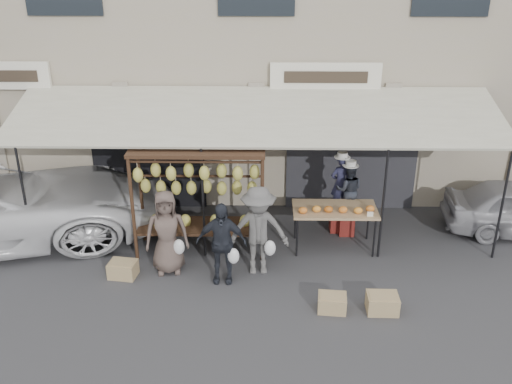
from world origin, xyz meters
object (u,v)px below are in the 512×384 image
at_px(customer_mid, 221,243).
at_px(produce_table, 335,210).
at_px(banana_rack, 198,181).
at_px(crate_near_a, 332,303).
at_px(customer_left, 167,232).
at_px(crate_near_b, 382,303).
at_px(vendor_left, 340,183).
at_px(crate_far, 123,269).
at_px(vendor_right, 349,190).
at_px(customer_right, 258,231).

bearing_deg(customer_mid, produce_table, 30.82).
distance_m(banana_rack, crate_near_a, 3.48).
relative_size(customer_left, crate_near_b, 3.14).
xyz_separation_m(vendor_left, customer_left, (-3.45, -1.72, -0.29)).
bearing_deg(customer_left, crate_far, -173.77).
bearing_deg(vendor_left, vendor_right, 116.11).
xyz_separation_m(banana_rack, produce_table, (2.72, 0.16, -0.69)).
distance_m(crate_near_a, crate_far, 3.99).
bearing_deg(crate_far, customer_left, 14.80).
bearing_deg(vendor_left, customer_mid, 22.03).
relative_size(customer_right, crate_near_a, 3.67).
relative_size(vendor_right, customer_right, 0.66).
distance_m(produce_table, customer_right, 1.80).
height_order(crate_near_a, crate_near_b, crate_near_b).
distance_m(banana_rack, crate_near_b, 4.14).
height_order(customer_mid, customer_right, customer_right).
relative_size(vendor_left, customer_left, 0.75).
bearing_deg(vendor_left, crate_near_a, 63.39).
distance_m(customer_right, crate_far, 2.68).
bearing_deg(crate_near_a, vendor_right, 77.90).
relative_size(customer_mid, crate_far, 3.14).
xyz_separation_m(produce_table, crate_near_b, (0.61, -2.17, -0.71)).
relative_size(banana_rack, customer_mid, 1.64).
distance_m(vendor_left, customer_mid, 3.16).
xyz_separation_m(vendor_left, customer_mid, (-2.40, -2.03, -0.33)).
distance_m(produce_table, customer_mid, 2.53).
distance_m(customer_mid, customer_right, 0.74).
relative_size(vendor_left, customer_mid, 0.79).
bearing_deg(banana_rack, crate_near_a, -38.88).
xyz_separation_m(vendor_right, customer_mid, (-2.56, -1.87, -0.25)).
xyz_separation_m(vendor_right, crate_far, (-4.46, -1.77, -0.89)).
bearing_deg(vendor_right, crate_far, 29.12).
relative_size(vendor_left, crate_near_b, 2.36).
height_order(vendor_right, customer_left, customer_left).
xyz_separation_m(banana_rack, crate_near_b, (3.33, -2.01, -1.41)).
bearing_deg(crate_far, customer_mid, -2.84).
bearing_deg(customer_right, vendor_left, 40.47).
bearing_deg(vendor_right, produce_table, 68.66).
height_order(vendor_left, customer_mid, vendor_left).
relative_size(vendor_left, crate_near_a, 2.59).
xyz_separation_m(crate_near_a, crate_far, (-3.86, 1.01, 0.01)).
height_order(customer_right, crate_near_a, customer_right).
relative_size(customer_left, crate_far, 3.30).
relative_size(produce_table, vendor_right, 1.45).
distance_m(banana_rack, customer_mid, 1.41).
bearing_deg(customer_right, vendor_right, 35.05).
height_order(vendor_right, crate_near_b, vendor_right).
height_order(vendor_right, customer_right, customer_right).
bearing_deg(customer_right, customer_mid, -160.61).
distance_m(vendor_right, customer_mid, 3.18).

